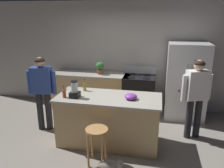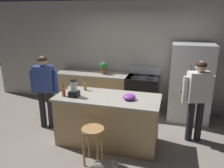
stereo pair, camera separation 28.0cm
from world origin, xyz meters
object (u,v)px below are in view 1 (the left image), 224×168
Objects in this scene: stove_range at (139,94)px; mixing_bowl at (131,96)px; kitchen_island at (109,120)px; cat at (111,166)px; refrigerator at (186,81)px; person_by_sink_right at (196,92)px; bar_stool at (97,137)px; bottle_cooking_sauce at (64,93)px; potted_plant at (100,67)px; blender_appliance at (75,90)px; bottle_vinegar at (85,86)px; person_by_island_left at (42,87)px.

mixing_bowl is at bearing -90.44° from stove_range.
kitchen_island is 0.94m from cat.
refrigerator is 1.12× the size of person_by_sink_right.
bar_stool is 2.95× the size of bottle_cooking_sauce.
potted_plant is 0.96× the size of blender_appliance.
refrigerator is 0.97m from person_by_sink_right.
bar_stool is 2.70× the size of bottle_vinegar.
bottle_vinegar is 1.07× the size of mixing_bowl.
potted_plant is (-2.07, 0.05, 0.23)m from refrigerator.
person_by_sink_right is at bearing 18.66° from kitchen_island.
refrigerator reaches higher than blender_appliance.
stove_range is 0.71× the size of person_by_sink_right.
kitchen_island is at bearing -23.85° from bottle_vinegar.
bottle_cooking_sauce is at bearing -165.68° from kitchen_island.
bottle_cooking_sauce reaches higher than kitchen_island.
bottle_cooking_sauce is 0.92× the size of bottle_vinegar.
stove_range is 0.71× the size of person_by_island_left.
bar_stool is at bearing -43.87° from blender_appliance.
blender_appliance reaches higher than bar_stool.
blender_appliance is 1.01m from mixing_bowl.
person_by_island_left is 0.92m from bottle_vinegar.
stove_range is 2.05m from blender_appliance.
person_by_sink_right reaches higher than bottle_cooking_sauce.
refrigerator reaches higher than bar_stool.
blender_appliance is 1.45× the size of bottle_cooking_sauce.
stove_range is at bearing 178.70° from refrigerator.
bottle_vinegar reaches higher than bottle_cooking_sauce.
bar_stool is 0.50m from cat.
bottle_cooking_sauce is at bearing -162.74° from person_by_sink_right.
mixing_bowl is (1.00, 0.12, -0.08)m from blender_appliance.
kitchen_island is 2.16m from refrigerator.
kitchen_island is at bearing 14.79° from blender_appliance.
person_by_sink_right is 2.47m from bottle_cooking_sauce.
bar_stool is 1.23× the size of cat.
person_by_sink_right reaches higher than bottle_vinegar.
bar_stool is at bearing -125.34° from refrigerator.
bar_stool is 0.95m from blender_appliance.
stove_range is at bearing 78.13° from bar_stool.
refrigerator reaches higher than potted_plant.
stove_range is 1.17m from potted_plant.
blender_appliance is (-1.01, -1.68, 0.59)m from stove_range.
potted_plant is at bearing 103.22° from bar_stool.
person_by_island_left is (-1.45, 0.24, 0.48)m from kitchen_island.
refrigerator is at bearing 31.87° from bottle_vinegar.
bottle_cooking_sauce is (0.67, -0.44, 0.07)m from person_by_island_left.
person_by_island_left is at bearing 155.36° from blender_appliance.
person_by_sink_right is (1.59, 0.54, 0.48)m from kitchen_island.
stove_range is at bearing -1.49° from potted_plant.
refrigerator is 5.65× the size of blender_appliance.
bar_stool is at bearing 148.18° from cat.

